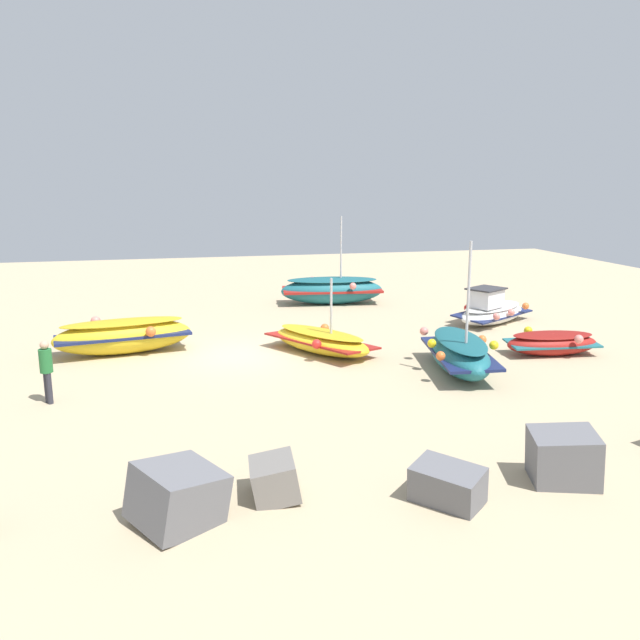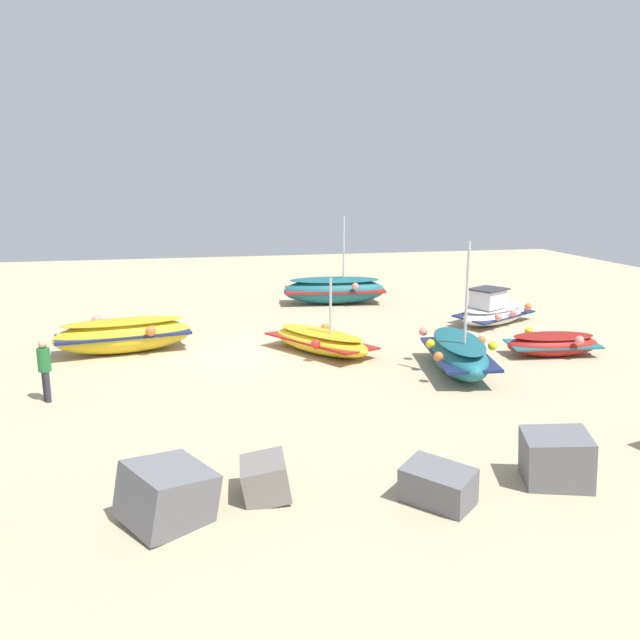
{
  "view_description": "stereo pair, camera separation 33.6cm",
  "coord_description": "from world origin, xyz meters",
  "px_view_note": "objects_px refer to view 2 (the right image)",
  "views": [
    {
      "loc": [
        2.08,
        20.33,
        5.6
      ],
      "look_at": [
        -2.83,
        -0.55,
        0.9
      ],
      "focal_mm": 36.01,
      "sensor_mm": 36.0,
      "label": 1
    },
    {
      "loc": [
        1.76,
        20.41,
        5.6
      ],
      "look_at": [
        -2.83,
        -0.55,
        0.9
      ],
      "focal_mm": 36.01,
      "sensor_mm": 36.0,
      "label": 2
    }
  ],
  "objects_px": {
    "fishing_boat_2": "(494,311)",
    "fishing_boat_3": "(124,334)",
    "fishing_boat_0": "(335,290)",
    "fishing_boat_4": "(553,344)",
    "person_walking": "(45,366)",
    "fishing_boat_1": "(321,341)",
    "fishing_boat_5": "(458,353)"
  },
  "relations": [
    {
      "from": "fishing_boat_2",
      "to": "fishing_boat_3",
      "type": "bearing_deg",
      "value": -24.37
    },
    {
      "from": "fishing_boat_0",
      "to": "fishing_boat_4",
      "type": "relative_size",
      "value": 1.54
    },
    {
      "from": "person_walking",
      "to": "fishing_boat_3",
      "type": "bearing_deg",
      "value": -138.7
    },
    {
      "from": "fishing_boat_1",
      "to": "fishing_boat_2",
      "type": "relative_size",
      "value": 1.04
    },
    {
      "from": "fishing_boat_0",
      "to": "person_walking",
      "type": "height_order",
      "value": "fishing_boat_0"
    },
    {
      "from": "fishing_boat_1",
      "to": "fishing_boat_2",
      "type": "height_order",
      "value": "fishing_boat_1"
    },
    {
      "from": "fishing_boat_0",
      "to": "fishing_boat_5",
      "type": "bearing_deg",
      "value": 102.19
    },
    {
      "from": "fishing_boat_2",
      "to": "fishing_boat_3",
      "type": "relative_size",
      "value": 0.88
    },
    {
      "from": "fishing_boat_2",
      "to": "fishing_boat_0",
      "type": "bearing_deg",
      "value": -76.4
    },
    {
      "from": "fishing_boat_4",
      "to": "person_walking",
      "type": "xyz_separation_m",
      "value": [
        15.22,
        1.21,
        0.55
      ]
    },
    {
      "from": "fishing_boat_2",
      "to": "person_walking",
      "type": "xyz_separation_m",
      "value": [
        15.58,
        6.0,
        0.44
      ]
    },
    {
      "from": "fishing_boat_0",
      "to": "fishing_boat_1",
      "type": "relative_size",
      "value": 1.15
    },
    {
      "from": "fishing_boat_2",
      "to": "person_walking",
      "type": "distance_m",
      "value": 16.7
    },
    {
      "from": "fishing_boat_4",
      "to": "fishing_boat_5",
      "type": "height_order",
      "value": "fishing_boat_5"
    },
    {
      "from": "fishing_boat_2",
      "to": "fishing_boat_3",
      "type": "distance_m",
      "value": 14.08
    },
    {
      "from": "fishing_boat_2",
      "to": "fishing_boat_3",
      "type": "xyz_separation_m",
      "value": [
        14.0,
        1.43,
        0.12
      ]
    },
    {
      "from": "fishing_boat_1",
      "to": "fishing_boat_3",
      "type": "height_order",
      "value": "fishing_boat_1"
    },
    {
      "from": "fishing_boat_3",
      "to": "fishing_boat_4",
      "type": "relative_size",
      "value": 1.46
    },
    {
      "from": "fishing_boat_0",
      "to": "fishing_boat_3",
      "type": "distance_m",
      "value": 11.16
    },
    {
      "from": "fishing_boat_3",
      "to": "fishing_boat_2",
      "type": "bearing_deg",
      "value": -3.8
    },
    {
      "from": "fishing_boat_0",
      "to": "fishing_boat_2",
      "type": "distance_m",
      "value": 7.5
    },
    {
      "from": "fishing_boat_1",
      "to": "fishing_boat_4",
      "type": "height_order",
      "value": "fishing_boat_1"
    },
    {
      "from": "fishing_boat_1",
      "to": "fishing_boat_3",
      "type": "relative_size",
      "value": 0.92
    },
    {
      "from": "fishing_boat_0",
      "to": "fishing_boat_5",
      "type": "xyz_separation_m",
      "value": [
        -1.04,
        11.27,
        -0.08
      ]
    },
    {
      "from": "fishing_boat_2",
      "to": "fishing_boat_5",
      "type": "xyz_separation_m",
      "value": [
        4.15,
        5.86,
        0.08
      ]
    },
    {
      "from": "fishing_boat_0",
      "to": "fishing_boat_1",
      "type": "height_order",
      "value": "fishing_boat_0"
    },
    {
      "from": "fishing_boat_5",
      "to": "person_walking",
      "type": "bearing_deg",
      "value": 101.21
    },
    {
      "from": "fishing_boat_0",
      "to": "fishing_boat_5",
      "type": "height_order",
      "value": "fishing_boat_0"
    },
    {
      "from": "fishing_boat_4",
      "to": "fishing_boat_5",
      "type": "bearing_deg",
      "value": -158.45
    },
    {
      "from": "fishing_boat_1",
      "to": "fishing_boat_5",
      "type": "height_order",
      "value": "fishing_boat_5"
    },
    {
      "from": "fishing_boat_0",
      "to": "fishing_boat_3",
      "type": "bearing_deg",
      "value": 44.75
    },
    {
      "from": "fishing_boat_3",
      "to": "fishing_boat_5",
      "type": "bearing_deg",
      "value": -33.83
    }
  ]
}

